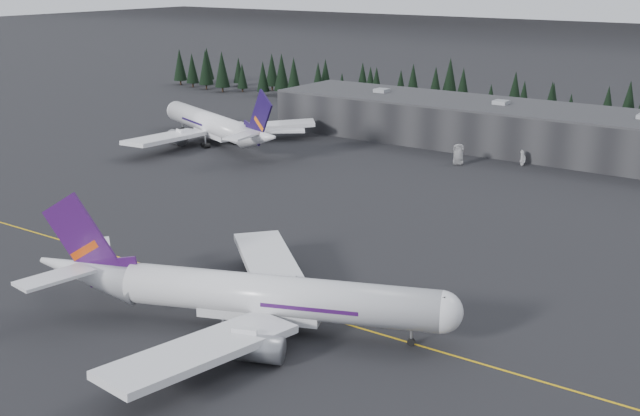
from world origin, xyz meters
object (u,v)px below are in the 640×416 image
Objects in this scene: jet_main at (242,294)px; gse_vehicle_b at (523,163)px; terminal at (533,130)px; gse_vehicle_a at (458,162)px; jet_parked at (218,126)px.

jet_main is 14.80× the size of gse_vehicle_b.
terminal is at bearing 165.64° from gse_vehicle_b.
terminal is 38.23× the size of gse_vehicle_b.
terminal reaches higher than gse_vehicle_a.
jet_main is 10.84× the size of gse_vehicle_a.
jet_main is (8.50, -136.66, -0.97)m from terminal.
gse_vehicle_a is at bearing -85.07° from gse_vehicle_b.
jet_main is 119.28m from gse_vehicle_b.
jet_parked is 88.02m from gse_vehicle_b.
terminal is 27.98× the size of gse_vehicle_a.
jet_main is 0.95× the size of jet_parked.
gse_vehicle_a is at bearing 77.92° from jet_main.
jet_main reaches higher than gse_vehicle_a.
terminal is 2.58× the size of jet_main.
gse_vehicle_b is at bearing -76.01° from terminal.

